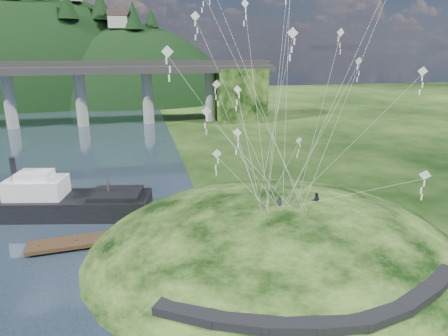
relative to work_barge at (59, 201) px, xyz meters
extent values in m
plane|color=black|center=(12.85, -14.68, -1.68)|extent=(320.00, 320.00, 0.00)
ellipsoid|color=black|center=(20.85, -12.68, -3.18)|extent=(36.00, 32.00, 13.00)
cube|color=black|center=(11.35, -22.68, 0.35)|extent=(4.32, 3.62, 0.71)
cube|color=black|center=(14.35, -24.33, 0.41)|extent=(4.10, 2.97, 0.61)
cube|color=black|center=(17.35, -25.33, 0.40)|extent=(3.85, 2.37, 0.62)
cube|color=black|center=(20.35, -25.78, 0.36)|extent=(3.62, 1.83, 0.66)
cube|color=black|center=(23.35, -25.58, 0.37)|extent=(3.82, 2.27, 0.68)
cube|color=black|center=(26.35, -24.63, 0.46)|extent=(4.11, 2.97, 0.71)
cube|color=black|center=(29.35, -23.08, 0.49)|extent=(4.26, 3.43, 0.66)
cylinder|color=gray|center=(-19.15, 55.32, 4.82)|extent=(2.60, 2.60, 13.00)
cylinder|color=gray|center=(-3.65, 55.32, 4.82)|extent=(2.60, 2.60, 13.00)
cylinder|color=gray|center=(11.85, 55.32, 4.82)|extent=(2.60, 2.60, 13.00)
cylinder|color=gray|center=(27.35, 55.32, 4.82)|extent=(2.60, 2.60, 13.00)
cube|color=black|center=(34.85, 55.32, 4.82)|extent=(12.00, 11.00, 13.00)
ellipsoid|color=black|center=(-27.15, 111.32, -7.68)|extent=(96.00, 68.00, 88.00)
ellipsoid|color=black|center=(7.85, 103.32, -11.68)|extent=(76.00, 56.00, 72.00)
cone|color=black|center=(-9.60, 92.40, 28.90)|extent=(6.47, 6.47, 8.51)
cone|color=black|center=(-0.37, 99.31, 29.55)|extent=(7.13, 7.13, 9.38)
cone|color=black|center=(9.73, 94.35, 26.19)|extent=(6.56, 6.56, 8.63)
cone|color=black|center=(15.62, 99.95, 26.00)|extent=(4.88, 4.88, 6.42)
cube|color=beige|center=(4.85, 95.32, 24.20)|extent=(6.00, 5.00, 4.00)
cube|color=brown|center=(4.85, 95.32, 26.90)|extent=(6.40, 5.40, 1.60)
cube|color=black|center=(0.33, -0.07, -0.55)|extent=(19.80, 8.83, 2.26)
cube|color=white|center=(-2.23, 0.44, 1.45)|extent=(6.72, 4.94, 2.44)
cube|color=white|center=(-2.23, 0.44, 2.93)|extent=(3.92, 3.24, 1.04)
cube|color=black|center=(6.31, -1.25, 0.85)|extent=(5.97, 5.28, 0.52)
cylinder|color=black|center=(-4.36, 0.86, 3.98)|extent=(0.61, 0.61, 2.09)
cylinder|color=#2D2B2B|center=(5.46, -1.08, 1.98)|extent=(0.21, 0.21, 2.61)
cube|color=#362416|center=(5.97, -7.84, -1.19)|extent=(15.39, 3.88, 0.38)
cylinder|color=#362416|center=(-0.52, -8.48, -1.46)|extent=(0.33, 0.33, 1.09)
cylinder|color=#362416|center=(2.73, -8.16, -1.46)|extent=(0.33, 0.33, 1.09)
cylinder|color=#362416|center=(5.97, -7.84, -1.46)|extent=(0.33, 0.33, 1.09)
cylinder|color=#362416|center=(9.22, -7.52, -1.46)|extent=(0.33, 0.33, 1.09)
cylinder|color=#362416|center=(12.47, -7.19, -1.46)|extent=(0.33, 0.33, 1.09)
imported|color=#23242E|center=(20.58, -13.97, 4.12)|extent=(0.71, 0.63, 1.64)
imported|color=#23242E|center=(24.22, -13.43, 3.98)|extent=(0.95, 0.88, 1.57)
cube|color=white|center=(21.60, -11.03, 19.86)|extent=(0.09, 0.05, 0.40)
cube|color=white|center=(19.93, -16.81, 17.30)|extent=(0.67, 0.47, 0.76)
cube|color=white|center=(19.93, -16.81, 16.75)|extent=(0.10, 0.05, 0.45)
cube|color=white|center=(19.93, -16.81, 16.19)|extent=(0.10, 0.05, 0.45)
cube|color=white|center=(19.93, -16.81, 15.64)|extent=(0.10, 0.05, 0.45)
cube|color=white|center=(24.76, -14.52, 17.44)|extent=(0.67, 0.15, 0.66)
cube|color=white|center=(24.76, -14.52, 16.97)|extent=(0.09, 0.04, 0.39)
cube|color=white|center=(24.76, -14.52, 16.49)|extent=(0.09, 0.04, 0.39)
cube|color=white|center=(24.76, -14.52, 16.02)|extent=(0.09, 0.04, 0.39)
cube|color=white|center=(29.54, -9.41, 15.12)|extent=(0.77, 0.26, 0.76)
cube|color=white|center=(29.54, -9.41, 14.56)|extent=(0.10, 0.07, 0.45)
cube|color=white|center=(29.54, -9.41, 14.01)|extent=(0.10, 0.07, 0.45)
cube|color=white|center=(29.54, -9.41, 13.45)|extent=(0.10, 0.07, 0.45)
cube|color=white|center=(16.36, -7.70, 13.09)|extent=(0.82, 0.25, 0.82)
cube|color=white|center=(16.36, -7.70, 12.49)|extent=(0.10, 0.07, 0.49)
cube|color=white|center=(16.36, -7.70, 11.90)|extent=(0.10, 0.07, 0.49)
cube|color=white|center=(16.36, -7.70, 11.31)|extent=(0.10, 0.07, 0.49)
cube|color=white|center=(15.17, -8.84, 10.82)|extent=(0.89, 0.27, 0.88)
cube|color=white|center=(15.17, -8.84, 10.19)|extent=(0.12, 0.05, 0.52)
cube|color=white|center=(15.17, -8.84, 9.55)|extent=(0.12, 0.05, 0.52)
cube|color=white|center=(15.17, -8.84, 8.92)|extent=(0.12, 0.05, 0.52)
cube|color=white|center=(18.34, -7.76, 12.59)|extent=(0.64, 0.57, 0.81)
cube|color=white|center=(18.34, -7.76, 12.01)|extent=(0.10, 0.07, 0.47)
cube|color=white|center=(18.34, -7.76, 11.43)|extent=(0.10, 0.07, 0.47)
cube|color=white|center=(18.34, -7.76, 10.86)|extent=(0.10, 0.07, 0.47)
cube|color=white|center=(26.14, -4.50, 6.64)|extent=(0.80, 0.24, 0.79)
cube|color=white|center=(26.14, -4.50, 6.07)|extent=(0.10, 0.07, 0.47)
cube|color=white|center=(26.14, -4.50, 5.50)|extent=(0.10, 0.07, 0.47)
cube|color=white|center=(26.14, -4.50, 4.93)|extent=(0.10, 0.07, 0.47)
cube|color=white|center=(13.95, -11.48, 18.67)|extent=(0.75, 0.16, 0.74)
cube|color=white|center=(13.95, -11.48, 18.14)|extent=(0.10, 0.04, 0.43)
cube|color=white|center=(13.95, -11.48, 17.62)|extent=(0.10, 0.04, 0.43)
cube|color=white|center=(13.95, -11.48, 17.09)|extent=(0.10, 0.04, 0.43)
cube|color=white|center=(19.80, -4.61, 20.36)|extent=(0.55, 0.71, 0.83)
cube|color=white|center=(19.80, -4.61, 19.75)|extent=(0.10, 0.08, 0.49)
cube|color=white|center=(19.80, -4.61, 19.15)|extent=(0.10, 0.08, 0.49)
cube|color=white|center=(19.80, -4.61, 18.54)|extent=(0.10, 0.08, 0.49)
cube|color=white|center=(30.32, -17.27, 14.62)|extent=(0.66, 0.37, 0.71)
cube|color=white|center=(30.32, -17.27, 14.11)|extent=(0.10, 0.04, 0.42)
cube|color=white|center=(30.32, -17.27, 13.59)|extent=(0.10, 0.04, 0.42)
cube|color=white|center=(30.32, -17.27, 13.08)|extent=(0.10, 0.04, 0.42)
cube|color=white|center=(15.46, -12.19, 7.72)|extent=(0.83, 0.24, 0.82)
cube|color=white|center=(15.46, -12.19, 7.13)|extent=(0.11, 0.05, 0.48)
cube|color=white|center=(15.46, -12.19, 6.54)|extent=(0.11, 0.05, 0.48)
cube|color=white|center=(15.46, -12.19, 5.95)|extent=(0.11, 0.05, 0.48)
cube|color=white|center=(14.91, -9.67, 19.75)|extent=(0.09, 0.02, 0.39)
cube|color=white|center=(14.91, -9.67, 19.27)|extent=(0.09, 0.02, 0.39)
cube|color=white|center=(15.90, -7.82, 20.07)|extent=(0.09, 0.08, 0.47)
cube|color=white|center=(18.23, -8.25, 8.63)|extent=(0.76, 0.52, 0.86)
cube|color=white|center=(18.23, -8.25, 8.00)|extent=(0.12, 0.06, 0.51)
cube|color=white|center=(18.23, -8.25, 7.37)|extent=(0.12, 0.06, 0.51)
cube|color=white|center=(18.23, -8.25, 6.75)|extent=(0.12, 0.06, 0.51)
cube|color=white|center=(11.37, -15.43, 16.06)|extent=(0.84, 0.23, 0.84)
cube|color=white|center=(11.37, -15.43, 15.46)|extent=(0.11, 0.02, 0.49)
cube|color=white|center=(11.37, -15.43, 14.86)|extent=(0.11, 0.02, 0.49)
cube|color=white|center=(11.37, -15.43, 14.26)|extent=(0.11, 0.02, 0.49)
cube|color=white|center=(30.49, -18.96, 6.90)|extent=(0.80, 0.45, 0.85)
cube|color=white|center=(30.49, -18.96, 6.28)|extent=(0.12, 0.04, 0.51)
cube|color=white|center=(30.49, -18.96, 5.65)|extent=(0.12, 0.04, 0.51)
cube|color=white|center=(30.49, -18.96, 5.02)|extent=(0.12, 0.04, 0.51)
camera|label=1|loc=(9.06, -44.23, 16.33)|focal=32.00mm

